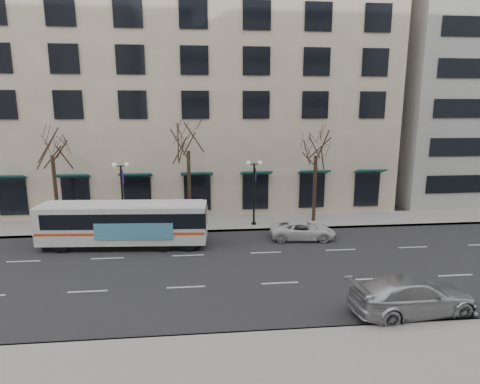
{
  "coord_description": "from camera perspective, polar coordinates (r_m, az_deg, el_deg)",
  "views": [
    {
      "loc": [
        0.86,
        -21.96,
        9.26
      ],
      "look_at": [
        3.34,
        2.55,
        4.0
      ],
      "focal_mm": 30.0,
      "sensor_mm": 36.0,
      "label": 1
    }
  ],
  "objects": [
    {
      "name": "lamp_post_left",
      "position": [
        31.37,
        -16.4,
        -0.06
      ],
      "size": [
        1.22,
        0.45,
        5.21
      ],
      "color": "black",
      "rests_on": "ground"
    },
    {
      "name": "tree_far_mid",
      "position": [
        30.86,
        -7.42,
        7.58
      ],
      "size": [
        3.6,
        3.6,
        8.55
      ],
      "color": "black",
      "rests_on": "ground"
    },
    {
      "name": "tree_far_left",
      "position": [
        32.72,
        -25.3,
        6.42
      ],
      "size": [
        3.6,
        3.6,
        8.34
      ],
      "color": "black",
      "rests_on": "ground"
    },
    {
      "name": "sidewalk_far",
      "position": [
        32.56,
        1.78,
        -4.34
      ],
      "size": [
        80.0,
        4.0,
        0.15
      ],
      "primitive_type": "cube",
      "color": "gray",
      "rests_on": "ground"
    },
    {
      "name": "lamp_post_right",
      "position": [
        31.09,
        2.02,
        0.32
      ],
      "size": [
        1.22,
        0.45,
        5.21
      ],
      "color": "black",
      "rests_on": "ground"
    },
    {
      "name": "tree_far_right",
      "position": [
        32.21,
        10.81,
        6.79
      ],
      "size": [
        3.6,
        3.6,
        8.06
      ],
      "color": "black",
      "rests_on": "ground"
    },
    {
      "name": "silver_car",
      "position": [
        20.4,
        23.37,
        -13.37
      ],
      "size": [
        6.03,
        2.9,
        1.69
      ],
      "primitive_type": "imported",
      "rotation": [
        0.0,
        0.0,
        1.66
      ],
      "color": "#B5B7BD",
      "rests_on": "ground"
    },
    {
      "name": "city_bus",
      "position": [
        27.92,
        -16.04,
        -4.28
      ],
      "size": [
        11.19,
        3.19,
        3.0
      ],
      "rotation": [
        0.0,
        0.0,
        -0.07
      ],
      "color": "silver",
      "rests_on": "ground"
    },
    {
      "name": "white_pickup",
      "position": [
        29.02,
        8.89,
        -5.38
      ],
      "size": [
        4.81,
        2.58,
        1.28
      ],
      "primitive_type": "imported",
      "rotation": [
        0.0,
        0.0,
        1.47
      ],
      "color": "silver",
      "rests_on": "ground"
    },
    {
      "name": "building_hotel",
      "position": [
        43.14,
        -9.92,
        15.52
      ],
      "size": [
        40.0,
        20.0,
        24.0
      ],
      "primitive_type": "cube",
      "color": "#B8A78D",
      "rests_on": "ground"
    },
    {
      "name": "ground",
      "position": [
        23.85,
        -7.52,
        -10.91
      ],
      "size": [
        160.0,
        160.0,
        0.0
      ],
      "primitive_type": "plane",
      "color": "black",
      "rests_on": "ground"
    }
  ]
}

